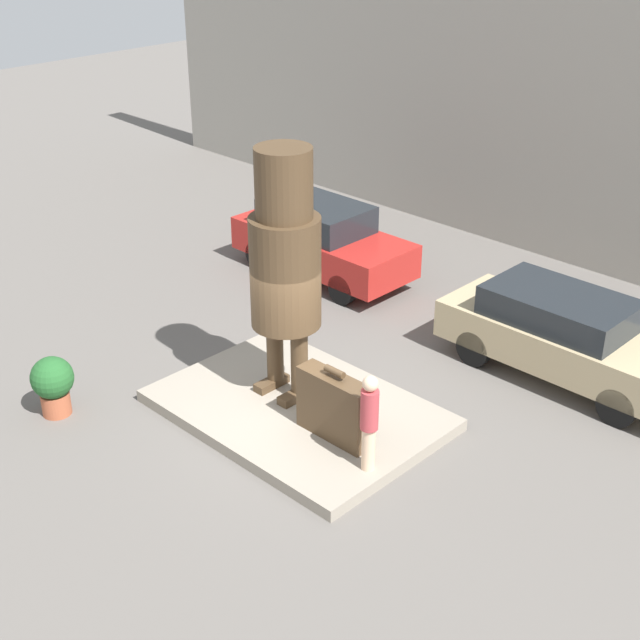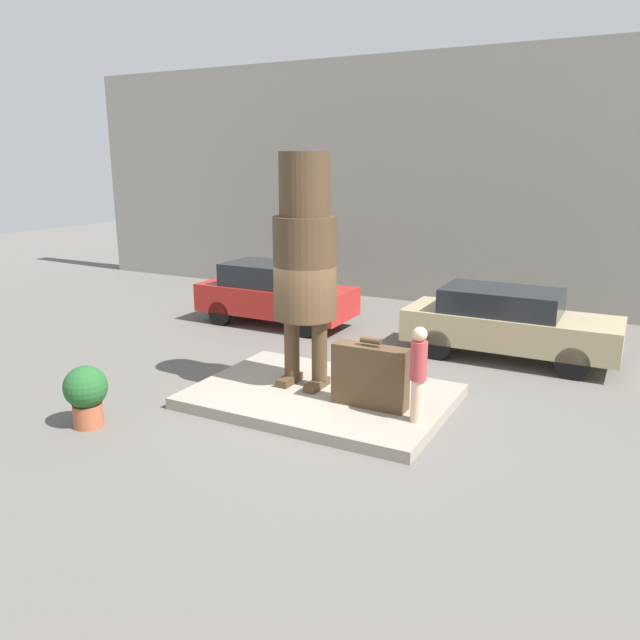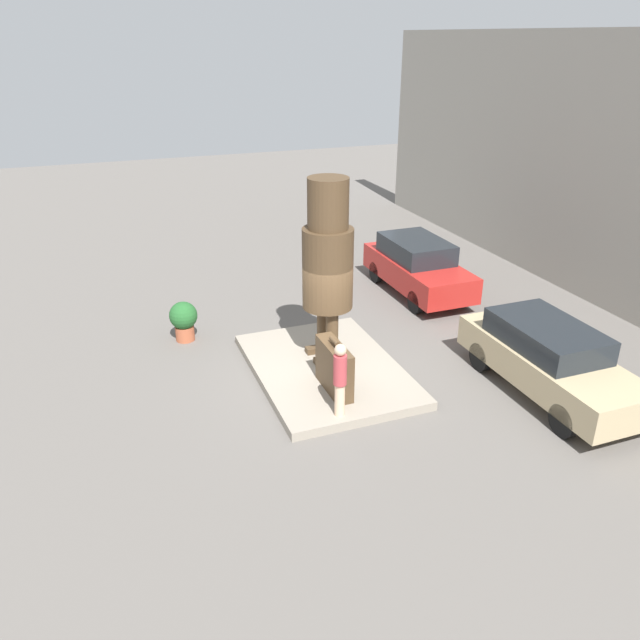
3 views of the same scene
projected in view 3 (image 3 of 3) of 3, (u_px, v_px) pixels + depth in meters
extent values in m
plane|color=#605B56|center=(326.00, 373.00, 14.70)|extent=(60.00, 60.00, 0.00)
cube|color=gray|center=(326.00, 370.00, 14.65)|extent=(4.64, 3.25, 0.21)
cube|color=#4C3823|center=(319.00, 349.00, 15.24)|extent=(0.23, 0.67, 0.15)
cube|color=#4C3823|center=(328.00, 360.00, 14.73)|extent=(0.23, 0.67, 0.15)
cylinder|color=#4C3823|center=(323.00, 324.00, 15.00)|extent=(0.29, 0.29, 1.16)
cylinder|color=#4C3823|center=(332.00, 334.00, 14.49)|extent=(0.29, 0.29, 1.16)
cylinder|color=#4C3823|center=(328.00, 269.00, 14.11)|extent=(1.16, 1.16, 1.87)
cylinder|color=#4C3823|center=(328.00, 203.00, 13.49)|extent=(0.91, 0.91, 1.12)
cube|color=#4C3823|center=(334.00, 368.00, 13.40)|extent=(1.33, 0.38, 1.08)
cylinder|color=#4C3823|center=(335.00, 341.00, 13.13)|extent=(0.36, 0.11, 0.11)
cylinder|color=beige|center=(340.00, 399.00, 12.58)|extent=(0.21, 0.21, 0.72)
cylinder|color=#B23D42|center=(340.00, 370.00, 12.30)|extent=(0.27, 0.27, 0.64)
sphere|color=beige|center=(340.00, 350.00, 12.12)|extent=(0.24, 0.24, 0.24)
cube|color=#B2231E|center=(418.00, 272.00, 18.98)|extent=(4.24, 1.73, 0.75)
cube|color=#1E2328|center=(416.00, 249.00, 18.88)|extent=(2.33, 1.56, 0.59)
cylinder|color=black|center=(462.00, 295.00, 18.27)|extent=(0.67, 0.18, 0.67)
cylinder|color=black|center=(416.00, 302.00, 17.77)|extent=(0.67, 0.18, 0.67)
cylinder|color=black|center=(419.00, 267.00, 20.50)|extent=(0.67, 0.18, 0.67)
cylinder|color=black|center=(376.00, 272.00, 20.00)|extent=(0.67, 0.18, 0.67)
cube|color=tan|center=(550.00, 365.00, 13.60)|extent=(4.62, 1.71, 0.72)
cube|color=#1E2328|center=(547.00, 335.00, 13.54)|extent=(2.54, 1.54, 0.53)
cylinder|color=black|center=(624.00, 406.00, 12.78)|extent=(0.69, 0.18, 0.69)
cylinder|color=black|center=(563.00, 421.00, 12.29)|extent=(0.69, 0.18, 0.69)
cylinder|color=black|center=(534.00, 346.00, 15.22)|extent=(0.69, 0.18, 0.69)
cylinder|color=black|center=(480.00, 357.00, 14.72)|extent=(0.69, 0.18, 0.69)
cylinder|color=#AD5638|center=(185.00, 333.00, 16.24)|extent=(0.49, 0.49, 0.39)
sphere|color=#235B28|center=(183.00, 315.00, 16.03)|extent=(0.72, 0.72, 0.72)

